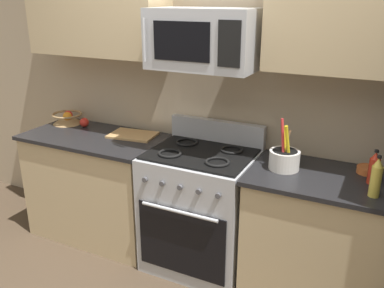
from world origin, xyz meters
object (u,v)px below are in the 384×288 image
Objects in this scene: fruit_basket at (67,118)px; apple_loose at (84,122)px; utensil_crock at (284,159)px; cutting_board at (133,135)px; range_oven at (201,208)px; bottle_oil at (376,178)px; microwave at (204,39)px; prep_bowl at (367,170)px; bottle_hot_sauce at (374,168)px.

fruit_basket is 3.31× the size of apple_loose.
utensil_crock reaches higher than cutting_board.
fruit_basket is (-1.99, 0.16, -0.02)m from utensil_crock.
range_oven is at bearing -6.74° from fruit_basket.
bottle_oil is (0.56, -0.16, 0.04)m from utensil_crock.
microwave is 1.93× the size of cutting_board.
range_oven is 1.49m from fruit_basket.
range_oven is 13.73× the size of apple_loose.
range_oven is at bearing -171.04° from prep_bowl.
bottle_oil reaches higher than apple_loose.
prep_bowl is at bearing 101.08° from bottle_oil.
microwave reaches higher than fruit_basket.
utensil_crock is at bearing -4.55° from fruit_basket.
apple_loose is at bearing 175.39° from utensil_crock.
microwave reaches higher than range_oven.
bottle_hot_sauce is at bearing -3.32° from cutting_board.
apple_loose is at bearing 172.58° from bottle_oil.
utensil_crock is 2.00m from fruit_basket.
range_oven is 3.16× the size of utensil_crock.
utensil_crock is at bearing 163.87° from bottle_oil.
fruit_basket reaches higher than prep_bowl.
microwave is at bearing -8.80° from cutting_board.
range_oven is 5.06× the size of bottle_hot_sauce.
apple_loose is (-1.19, 0.15, 0.48)m from range_oven.
apple_loose is at bearing 172.80° from range_oven.
utensil_crock reaches higher than bottle_hot_sauce.
cutting_board is at bearing -178.71° from prep_bowl.
microwave is 1.42m from apple_loose.
bottle_oil is at bearing -7.16° from fruit_basket.
apple_loose is 2.37m from bottle_oil.
utensil_crock is at bearing -2.04° from microwave.
cutting_board is 1.71× the size of bottle_hot_sauce.
fruit_basket is at bearing 176.89° from bottle_hot_sauce.
cutting_board is (-1.27, 0.13, -0.06)m from utensil_crock.
apple_loose is 0.22× the size of cutting_board.
apple_loose is 2.33m from bottle_hot_sauce.
microwave reaches higher than bottle_oil.
utensil_crock is (0.60, 0.01, 0.51)m from range_oven.
range_oven is 4.14× the size of fruit_basket.
bottle_hot_sauce is (2.53, -0.14, 0.05)m from fruit_basket.
cutting_board is 1.82m from bottle_hot_sauce.
microwave reaches higher than bottle_hot_sauce.
prep_bowl is (-0.04, 0.14, -0.07)m from bottle_hot_sauce.
bottle_hot_sauce is at bearing 2.24° from utensil_crock.
prep_bowl is at bearing 8.96° from range_oven.
cutting_board is at bearing 176.68° from bottle_hot_sauce.
apple_loose is (-1.19, 0.12, -0.77)m from microwave.
range_oven is 1.29m from bottle_oil.
fruit_basket is at bearing 173.26° from range_oven.
microwave is 2.07× the size of utensil_crock.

